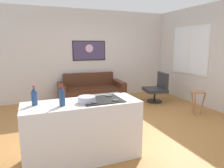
# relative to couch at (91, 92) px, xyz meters

# --- Properties ---
(ground) EXTENTS (6.40, 6.40, 0.04)m
(ground) POSITION_rel_couch_xyz_m (0.21, -1.87, -0.30)
(ground) COLOR #AA723A
(back_wall) EXTENTS (6.40, 0.05, 2.80)m
(back_wall) POSITION_rel_couch_xyz_m (0.21, 0.55, 1.12)
(back_wall) COLOR beige
(back_wall) RESTS_ON ground
(right_wall) EXTENTS (0.05, 6.40, 2.80)m
(right_wall) POSITION_rel_couch_xyz_m (2.84, -1.57, 1.12)
(right_wall) COLOR beige
(right_wall) RESTS_ON ground
(couch) EXTENTS (1.99, 1.00, 0.85)m
(couch) POSITION_rel_couch_xyz_m (0.00, 0.00, 0.00)
(couch) COLOR #472617
(couch) RESTS_ON ground
(coffee_table) EXTENTS (0.99, 0.50, 0.43)m
(coffee_table) POSITION_rel_couch_xyz_m (0.04, -1.07, 0.11)
(coffee_table) COLOR silver
(coffee_table) RESTS_ON ground
(armchair) EXTENTS (0.73, 0.75, 0.89)m
(armchair) POSITION_rel_couch_xyz_m (1.86, -0.77, 0.14)
(armchair) COLOR black
(armchair) RESTS_ON ground
(bar_stool) EXTENTS (0.38, 0.37, 0.60)m
(bar_stool) POSITION_rel_couch_xyz_m (2.09, -2.13, 0.19)
(bar_stool) COLOR #A5714B
(bar_stool) RESTS_ON ground
(kitchen_counter) EXTENTS (1.69, 0.64, 0.92)m
(kitchen_counter) POSITION_rel_couch_xyz_m (-1.01, -3.04, 0.17)
(kitchen_counter) COLOR white
(kitchen_counter) RESTS_ON ground
(soda_bottle) EXTENTS (0.08, 0.08, 0.28)m
(soda_bottle) POSITION_rel_couch_xyz_m (-1.65, -2.95, 0.74)
(soda_bottle) COLOR navy
(soda_bottle) RESTS_ON kitchen_counter
(soda_bottle_2) EXTENTS (0.08, 0.08, 0.29)m
(soda_bottle_2) POSITION_rel_couch_xyz_m (-1.30, -3.12, 0.74)
(soda_bottle_2) COLOR navy
(soda_bottle_2) RESTS_ON kitchen_counter
(mixing_bowl) EXTENTS (0.26, 0.26, 0.09)m
(mixing_bowl) POSITION_rel_couch_xyz_m (-0.95, -3.10, 0.65)
(mixing_bowl) COLOR silver
(mixing_bowl) RESTS_ON kitchen_counter
(wall_painting) EXTENTS (1.07, 0.03, 0.62)m
(wall_painting) POSITION_rel_couch_xyz_m (0.11, 0.51, 1.25)
(wall_painting) COLOR black
(window) EXTENTS (0.03, 1.46, 1.43)m
(window) POSITION_rel_couch_xyz_m (2.80, -0.97, 1.26)
(window) COLOR silver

